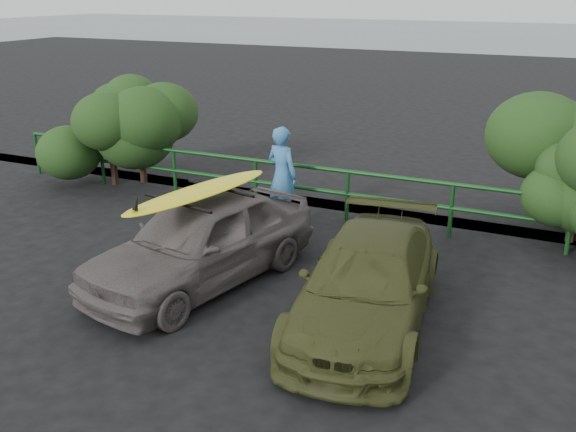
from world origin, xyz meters
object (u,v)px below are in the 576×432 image
at_px(guardrail, 300,189).
at_px(man, 282,175).
at_px(surfboard, 199,191).
at_px(sedan, 202,240).
at_px(olive_vehicle, 367,283).

bearing_deg(guardrail, man, -102.55).
distance_m(man, surfboard, 3.02).
height_order(sedan, olive_vehicle, sedan).
bearing_deg(olive_vehicle, man, 123.86).
height_order(guardrail, olive_vehicle, olive_vehicle).
relative_size(olive_vehicle, surfboard, 1.42).
distance_m(sedan, olive_vehicle, 2.71).
bearing_deg(guardrail, sedan, -91.22).
bearing_deg(sedan, olive_vehicle, 8.86).
bearing_deg(surfboard, olive_vehicle, 8.86).
bearing_deg(man, sedan, 107.68).
bearing_deg(olive_vehicle, sedan, 169.03).
height_order(olive_vehicle, surfboard, surfboard).
distance_m(olive_vehicle, man, 4.19).
distance_m(guardrail, sedan, 3.55).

